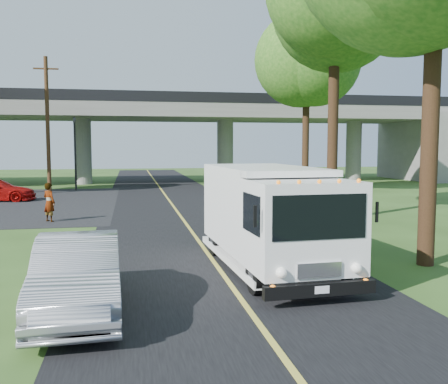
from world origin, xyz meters
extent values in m
plane|color=#2B4418|center=(0.00, 0.00, 0.00)|extent=(120.00, 120.00, 0.00)
cube|color=black|center=(0.00, 10.00, 0.01)|extent=(7.00, 90.00, 0.02)
cube|color=gold|center=(0.00, 10.00, 0.03)|extent=(0.12, 90.00, 0.01)
cube|color=slate|center=(0.00, 32.00, 6.00)|extent=(50.00, 9.00, 1.20)
cube|color=black|center=(0.00, 27.60, 6.90)|extent=(50.00, 0.25, 0.80)
cube|color=black|center=(0.00, 36.40, 6.90)|extent=(50.00, 0.25, 0.80)
cube|color=slate|center=(25.00, 32.00, 3.00)|extent=(4.00, 10.00, 6.00)
cylinder|color=slate|center=(-6.00, 32.00, 2.70)|extent=(1.40, 1.40, 5.40)
cylinder|color=slate|center=(6.00, 32.00, 2.70)|extent=(1.40, 1.40, 5.40)
cylinder|color=slate|center=(18.00, 32.00, 2.70)|extent=(1.40, 1.40, 5.40)
cylinder|color=black|center=(-6.00, 26.00, 2.60)|extent=(0.14, 0.14, 5.20)
imported|color=black|center=(-6.00, 26.00, 4.60)|extent=(0.18, 0.22, 1.10)
cylinder|color=#472D19|center=(-7.50, 24.00, 4.50)|extent=(0.26, 0.26, 9.00)
cube|color=#472D19|center=(-7.50, 24.00, 8.20)|extent=(1.60, 0.10, 0.10)
cylinder|color=#382314|center=(5.50, 1.00, 3.50)|extent=(0.44, 0.44, 7.00)
cylinder|color=#382314|center=(6.20, 9.00, 3.85)|extent=(0.44, 0.44, 7.70)
cylinder|color=#382314|center=(9.00, 20.00, 3.32)|extent=(0.44, 0.44, 6.65)
sphere|color=#1F5215|center=(9.00, 20.00, 8.20)|extent=(5.58, 5.58, 5.58)
sphere|color=#1F5215|center=(9.50, 19.60, 8.50)|extent=(4.96, 4.96, 4.96)
cube|color=white|center=(1.23, 2.02, 1.57)|extent=(2.46, 4.23, 2.11)
cube|color=white|center=(1.38, -0.88, 1.47)|extent=(2.33, 1.80, 1.92)
cube|color=black|center=(1.43, -1.70, 1.78)|extent=(1.97, 0.18, 0.89)
cube|color=black|center=(1.43, -1.80, 0.36)|extent=(2.35, 0.29, 0.26)
cube|color=white|center=(1.25, 1.64, 0.28)|extent=(2.53, 5.54, 0.17)
cylinder|color=black|center=(0.42, -0.74, 0.42)|extent=(0.31, 0.85, 0.84)
cylinder|color=black|center=(2.33, -0.64, 0.42)|extent=(0.31, 0.85, 0.84)
cylinder|color=black|center=(0.22, 3.18, 0.42)|extent=(0.31, 0.85, 0.84)
cylinder|color=black|center=(2.12, 3.28, 0.42)|extent=(0.31, 0.85, 0.84)
imported|color=#999BA2|center=(-3.20, -1.22, 0.72)|extent=(1.73, 4.45, 1.44)
imported|color=gray|center=(-5.52, 10.74, 0.82)|extent=(0.71, 0.69, 1.64)
camera|label=1|loc=(-2.19, -10.83, 3.16)|focal=40.00mm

